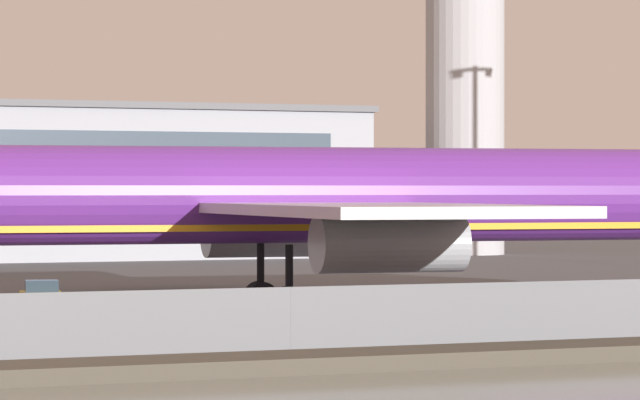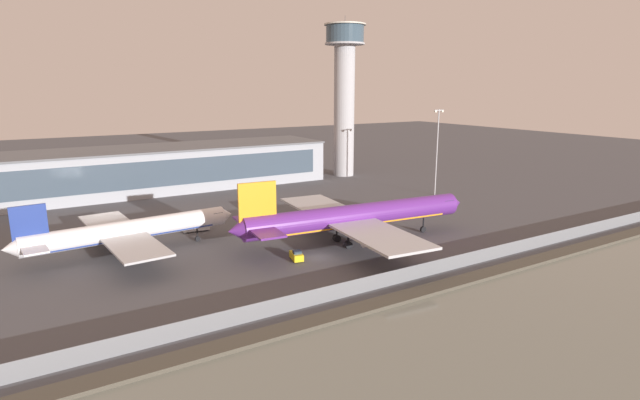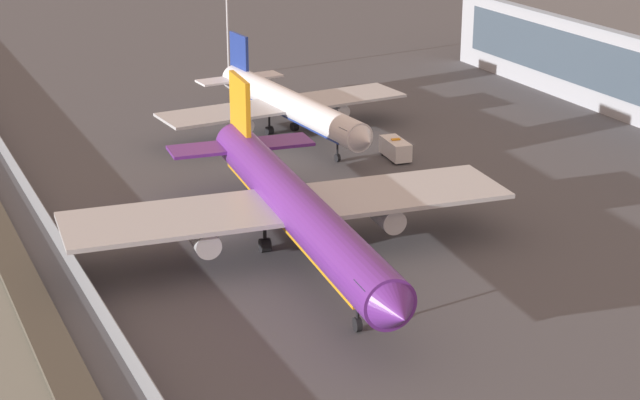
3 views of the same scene
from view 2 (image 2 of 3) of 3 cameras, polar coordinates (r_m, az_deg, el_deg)
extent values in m
plane|color=#4C4C51|center=(84.51, -0.18, -6.54)|extent=(500.00, 500.00, 0.00)
cube|color=#474238|center=(68.90, 8.81, -11.10)|extent=(320.00, 3.00, 0.50)
cube|color=slate|center=(71.77, 6.51, -9.27)|extent=(280.00, 0.08, 2.24)
cylinder|color=slate|center=(71.77, 6.51, -9.27)|extent=(0.10, 0.10, 2.24)
cylinder|color=#602889|center=(91.11, 4.26, -1.77)|extent=(43.34, 8.16, 4.19)
cone|color=#602889|center=(104.12, 15.15, -0.34)|extent=(3.08, 4.21, 3.98)
cone|color=#602889|center=(82.42, -9.56, -3.49)|extent=(3.06, 4.00, 3.77)
cube|color=#232D3D|center=(102.17, 13.94, -0.22)|extent=(2.62, 3.76, 1.26)
cube|color=orange|center=(91.40, 4.25, -2.47)|extent=(36.82, 6.73, 0.75)
cube|color=#B7BABF|center=(99.10, 0.18, -0.85)|extent=(11.37, 21.50, 0.42)
cube|color=#B7BABF|center=(81.66, 6.60, -3.93)|extent=(11.37, 21.50, 0.42)
cylinder|color=#B7BABF|center=(98.56, 1.28, -1.75)|extent=(6.23, 2.85, 2.30)
cylinder|color=#B7BABF|center=(84.06, 6.71, -4.41)|extent=(6.23, 2.85, 2.30)
cube|color=orange|center=(82.44, -7.18, -0.40)|extent=(6.49, 1.10, 7.11)
cube|color=#602889|center=(86.88, -7.92, -2.37)|extent=(5.00, 7.96, 0.33)
cube|color=#602889|center=(79.95, -6.22, -3.66)|extent=(5.00, 7.96, 0.33)
cylinder|color=black|center=(100.18, 11.73, -2.62)|extent=(0.29, 0.29, 2.45)
cylinder|color=black|center=(100.51, 11.70, -3.30)|extent=(1.21, 0.57, 1.17)
cylinder|color=black|center=(92.43, 1.92, -3.66)|extent=(0.33, 0.33, 2.45)
cylinder|color=black|center=(92.78, 1.92, -4.39)|extent=(1.43, 1.06, 1.35)
cylinder|color=black|center=(88.73, 3.25, -4.38)|extent=(0.33, 0.33, 2.45)
cylinder|color=black|center=(89.10, 3.24, -5.13)|extent=(1.43, 1.06, 1.35)
cylinder|color=white|center=(91.07, -20.81, -3.20)|extent=(33.78, 6.10, 3.43)
cone|color=white|center=(96.84, -10.66, -1.65)|extent=(2.48, 3.43, 3.26)
cone|color=white|center=(88.54, -31.95, -4.78)|extent=(2.47, 3.26, 3.09)
cube|color=#232D3D|center=(95.82, -11.91, -1.59)|extent=(2.11, 3.06, 1.03)
cube|color=navy|center=(91.32, -20.76, -3.77)|extent=(28.70, 5.02, 0.62)
cube|color=#B7BABF|center=(98.41, -22.98, -2.49)|extent=(8.66, 16.67, 0.34)
cube|color=#B7BABF|center=(83.27, -20.42, -4.94)|extent=(8.66, 16.67, 0.34)
cylinder|color=#B7BABF|center=(97.68, -22.18, -3.20)|extent=(4.84, 2.26, 1.89)
cylinder|color=#B7BABF|center=(85.04, -19.94, -5.32)|extent=(4.84, 2.26, 1.89)
cube|color=navy|center=(87.86, -30.30, -2.38)|extent=(5.06, 0.81, 5.83)
cube|color=white|center=(91.50, -30.28, -3.90)|extent=(3.82, 6.16, 0.27)
cube|color=white|center=(85.81, -29.85, -4.86)|extent=(3.82, 6.16, 0.27)
cylinder|color=black|center=(95.28, -13.85, -3.74)|extent=(0.24, 0.24, 2.01)
cylinder|color=black|center=(95.56, -13.82, -4.31)|extent=(0.99, 0.45, 0.96)
cylinder|color=black|center=(92.97, -22.37, -4.76)|extent=(0.27, 0.27, 2.01)
cylinder|color=black|center=(93.26, -22.32, -5.35)|extent=(1.16, 0.86, 1.10)
cylinder|color=black|center=(89.61, -21.82, -5.35)|extent=(0.27, 0.27, 2.01)
cylinder|color=black|center=(89.91, -21.76, -5.96)|extent=(1.16, 0.86, 1.10)
cube|color=yellow|center=(82.86, -2.71, -6.41)|extent=(2.22, 3.46, 1.11)
cube|color=#283847|center=(82.23, -2.63, -5.97)|extent=(1.48, 1.36, 0.50)
cylinder|color=black|center=(82.28, -2.05, -6.84)|extent=(0.36, 0.73, 0.70)
cylinder|color=black|center=(81.91, -2.96, -6.94)|extent=(0.36, 0.73, 0.70)
cylinder|color=black|center=(84.07, -2.45, -6.41)|extent=(0.36, 0.73, 0.70)
cylinder|color=black|center=(83.71, -3.35, -6.50)|extent=(0.36, 0.73, 0.70)
cube|color=white|center=(102.04, -14.04, -2.78)|extent=(5.39, 2.61, 2.07)
cube|color=#283847|center=(102.29, -13.05, -2.46)|extent=(1.34, 2.10, 0.83)
cube|color=orange|center=(101.75, -14.07, -2.16)|extent=(0.60, 1.10, 0.16)
cylinder|color=black|center=(103.45, -13.24, -3.01)|extent=(0.86, 0.30, 0.84)
cylinder|color=black|center=(101.69, -13.02, -3.27)|extent=(0.86, 0.30, 0.84)
cylinder|color=black|center=(102.86, -15.00, -3.20)|extent=(0.86, 0.30, 0.84)
cylinder|color=black|center=(101.10, -14.80, -3.46)|extent=(0.86, 0.30, 0.84)
cylinder|color=#ADADB2|center=(160.25, 2.77, 10.04)|extent=(6.46, 6.46, 40.68)
cylinder|color=#ADADB2|center=(160.59, 2.85, 17.40)|extent=(12.27, 12.27, 0.50)
cylinder|color=#384C5B|center=(160.84, 2.87, 18.41)|extent=(11.66, 11.66, 5.17)
cylinder|color=beige|center=(161.14, 2.88, 19.39)|extent=(12.89, 12.89, 0.40)
cylinder|color=#333338|center=(161.31, 2.88, 19.89)|extent=(0.12, 0.12, 2.40)
cube|color=#9EA3AD|center=(145.69, -17.87, 3.37)|extent=(93.62, 21.59, 11.36)
cube|color=#3D4C5B|center=(135.17, -16.78, 2.99)|extent=(86.13, 0.16, 6.82)
cube|color=#5B5E63|center=(144.90, -18.03, 5.68)|extent=(94.22, 22.19, 0.50)
cylinder|color=#A8A8AD|center=(134.23, 13.20, 5.28)|extent=(0.36, 0.36, 22.42)
cube|color=#A8A8AD|center=(133.31, 13.44, 9.95)|extent=(3.20, 0.24, 0.24)
cube|color=silver|center=(132.49, 13.06, 9.82)|extent=(0.60, 0.40, 0.44)
cube|color=silver|center=(134.17, 13.81, 9.82)|extent=(0.60, 0.40, 0.44)
camera|label=1|loc=(29.26, 56.74, -44.54)|focal=105.00mm
camera|label=3|loc=(139.11, 45.11, 13.47)|focal=60.00mm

